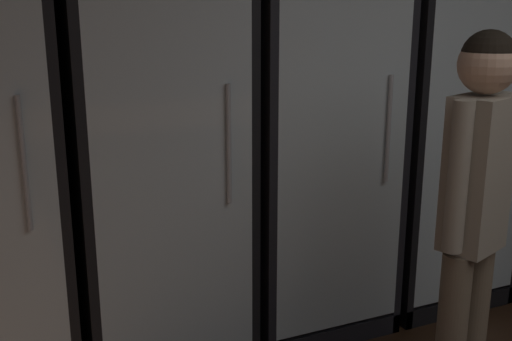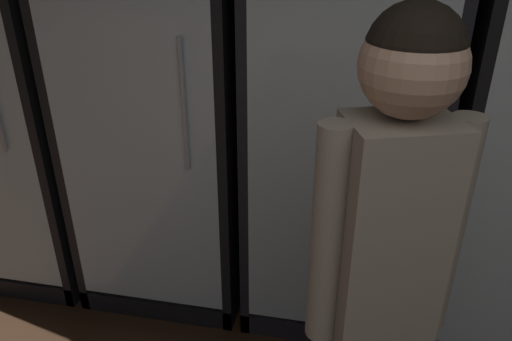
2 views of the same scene
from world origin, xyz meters
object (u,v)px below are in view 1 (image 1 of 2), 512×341
cooler_left (151,158)px  shopper_near (474,202)px  cooler_center (304,141)px  cooler_right (428,130)px

cooler_left → shopper_near: bearing=-49.0°
cooler_left → cooler_center: size_ratio=1.00×
cooler_center → shopper_near: size_ratio=1.26×
cooler_center → shopper_near: 1.08m
cooler_left → shopper_near: (0.93, -1.06, -0.02)m
cooler_center → shopper_near: cooler_center is taller
cooler_left → cooler_right: same height
cooler_right → cooler_center: bearing=-179.9°
cooler_center → cooler_right: size_ratio=1.00×
cooler_left → cooler_center: bearing=0.1°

